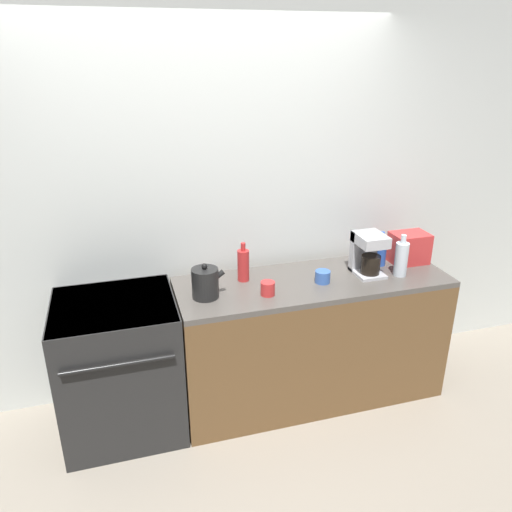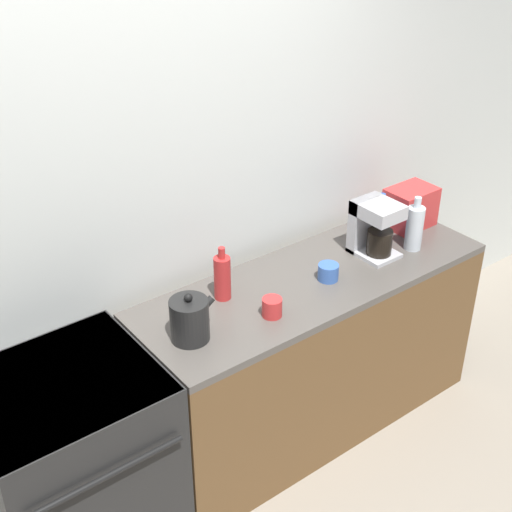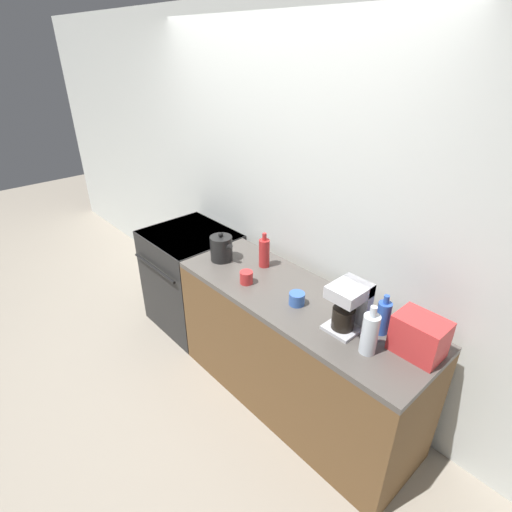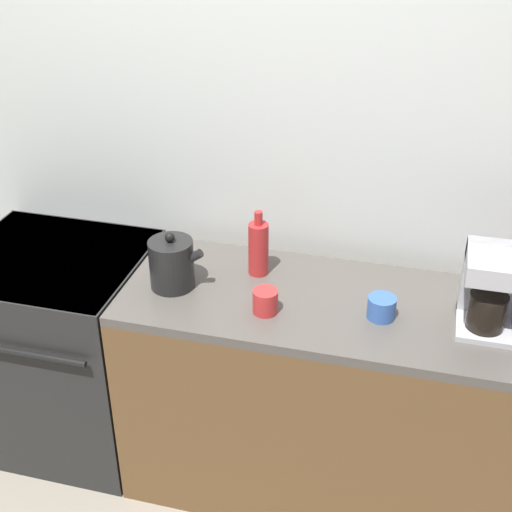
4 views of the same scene
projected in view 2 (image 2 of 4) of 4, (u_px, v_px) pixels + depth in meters
The scene contains 11 objects.
wall_back at pixel (146, 206), 3.10m from camera, with size 8.00×0.05×2.60m.
stove at pixel (75, 463), 2.94m from camera, with size 0.72×0.70×0.89m.
counter_block at pixel (310, 352), 3.59m from camera, with size 1.80×0.61×0.89m.
kettle at pixel (190, 320), 2.91m from camera, with size 0.20×0.16×0.22m.
toaster at pixel (410, 207), 3.76m from camera, with size 0.25×0.18×0.21m.
coffee_maker at pixel (373, 226), 3.49m from camera, with size 0.18×0.22×0.28m.
bottle_blue at pixel (381, 219), 3.66m from camera, with size 0.08×0.08×0.24m.
bottle_red at pixel (222, 277), 3.16m from camera, with size 0.08×0.08×0.26m.
bottle_clear at pixel (415, 227), 3.54m from camera, with size 0.09×0.09×0.28m.
cup_red at pixel (272, 307), 3.07m from camera, with size 0.09×0.09×0.09m.
cup_blue at pixel (328, 272), 3.33m from camera, with size 0.10×0.10×0.08m.
Camera 2 is at (-1.31, -1.79, 2.69)m, focal length 50.00 mm.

